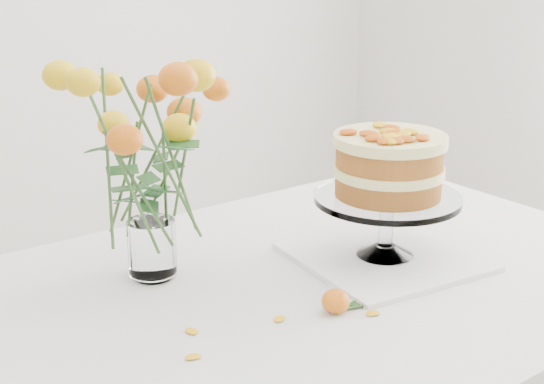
{
  "coord_description": "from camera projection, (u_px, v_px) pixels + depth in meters",
  "views": [
    {
      "loc": [
        -0.81,
        -1.01,
        1.36
      ],
      "look_at": [
        -0.0,
        0.08,
        0.91
      ],
      "focal_mm": 50.0,
      "sensor_mm": 36.0,
      "label": 1
    }
  ],
  "objects": [
    {
      "name": "table",
      "position": [
        298.0,
        321.0,
        1.44
      ],
      "size": [
        1.43,
        0.93,
        0.76
      ],
      "color": "tan",
      "rests_on": "ground"
    },
    {
      "name": "napkin",
      "position": [
        384.0,
        257.0,
        1.51
      ],
      "size": [
        0.37,
        0.37,
        0.01
      ],
      "primitive_type": "cube",
      "rotation": [
        0.0,
        0.0,
        -0.12
      ],
      "color": "white",
      "rests_on": "table"
    },
    {
      "name": "cake_stand",
      "position": [
        389.0,
        172.0,
        1.46
      ],
      "size": [
        0.29,
        0.29,
        0.26
      ],
      "rotation": [
        0.0,
        0.0,
        0.18
      ],
      "color": "white",
      "rests_on": "napkin"
    },
    {
      "name": "rose_vase",
      "position": [
        146.0,
        141.0,
        1.35
      ],
      "size": [
        0.3,
        0.3,
        0.45
      ],
      "rotation": [
        0.0,
        0.0,
        0.0
      ],
      "color": "white",
      "rests_on": "table"
    },
    {
      "name": "loose_rose_far",
      "position": [
        336.0,
        301.0,
        1.29
      ],
      "size": [
        0.08,
        0.05,
        0.04
      ],
      "rotation": [
        0.0,
        0.0,
        -0.35
      ],
      "color": "#C95C09",
      "rests_on": "table"
    },
    {
      "name": "stray_petal_a",
      "position": [
        279.0,
        319.0,
        1.27
      ],
      "size": [
        0.03,
        0.02,
        0.0
      ],
      "primitive_type": "ellipsoid",
      "color": "#FFB310",
      "rests_on": "table"
    },
    {
      "name": "stray_petal_b",
      "position": [
        340.0,
        311.0,
        1.29
      ],
      "size": [
        0.03,
        0.02,
        0.0
      ],
      "primitive_type": "ellipsoid",
      "color": "#FFB310",
      "rests_on": "table"
    },
    {
      "name": "stray_petal_c",
      "position": [
        373.0,
        313.0,
        1.29
      ],
      "size": [
        0.03,
        0.02,
        0.0
      ],
      "primitive_type": "ellipsoid",
      "color": "#FFB310",
      "rests_on": "table"
    },
    {
      "name": "stray_petal_d",
      "position": [
        192.0,
        331.0,
        1.23
      ],
      "size": [
        0.03,
        0.02,
        0.0
      ],
      "primitive_type": "ellipsoid",
      "color": "#FFB310",
      "rests_on": "table"
    },
    {
      "name": "stray_petal_e",
      "position": [
        193.0,
        357.0,
        1.15
      ],
      "size": [
        0.03,
        0.02,
        0.0
      ],
      "primitive_type": "ellipsoid",
      "color": "#FFB310",
      "rests_on": "table"
    }
  ]
}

